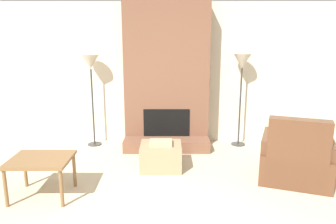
% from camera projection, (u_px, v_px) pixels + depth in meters
% --- Properties ---
extents(wall_back, '(7.98, 0.06, 2.60)m').
position_uv_depth(wall_back, '(168.00, 74.00, 6.16)').
color(wall_back, beige).
rests_on(wall_back, ground_plane).
extents(fireplace, '(1.52, 0.78, 2.60)m').
position_uv_depth(fireplace, '(168.00, 81.00, 5.94)').
color(fireplace, brown).
rests_on(fireplace, ground_plane).
extents(ottoman, '(0.62, 0.55, 0.44)m').
position_uv_depth(ottoman, '(162.00, 156.00, 5.03)').
color(ottoman, '#998460').
rests_on(ottoman, ground_plane).
extents(armchair, '(1.18, 1.16, 0.96)m').
position_uv_depth(armchair, '(297.00, 161.00, 4.56)').
color(armchair, brown).
rests_on(armchair, ground_plane).
extents(side_table, '(0.74, 0.63, 0.51)m').
position_uv_depth(side_table, '(42.00, 163.00, 4.10)').
color(side_table, brown).
rests_on(side_table, ground_plane).
extents(floor_lamp_left, '(0.32, 0.32, 1.68)m').
position_uv_depth(floor_lamp_left, '(92.00, 67.00, 5.85)').
color(floor_lamp_left, '#333333').
rests_on(floor_lamp_left, ground_plane).
extents(floor_lamp_right, '(0.32, 0.32, 1.69)m').
position_uv_depth(floor_lamp_right, '(244.00, 67.00, 5.83)').
color(floor_lamp_right, '#333333').
rests_on(floor_lamp_right, ground_plane).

